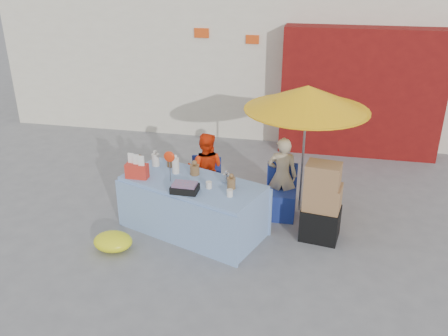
% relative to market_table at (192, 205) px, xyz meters
% --- Properties ---
extents(ground, '(80.00, 80.00, 0.00)m').
position_rel_market_table_xyz_m(ground, '(0.34, -0.42, -0.42)').
color(ground, slate).
rests_on(ground, ground).
extents(market_table, '(2.35, 1.67, 1.29)m').
position_rel_market_table_xyz_m(market_table, '(0.00, 0.00, 0.00)').
color(market_table, '#87A1D8').
rests_on(market_table, ground).
extents(chair_left, '(0.49, 0.48, 0.85)m').
position_rel_market_table_xyz_m(chair_left, '(0.00, 0.71, -0.17)').
color(chair_left, navy).
rests_on(chair_left, ground).
extents(chair_right, '(0.49, 0.48, 0.85)m').
position_rel_market_table_xyz_m(chair_right, '(1.25, 0.71, -0.17)').
color(chair_right, navy).
rests_on(chair_right, ground).
extents(vendor_orange, '(0.63, 0.49, 1.27)m').
position_rel_market_table_xyz_m(vendor_orange, '(0.00, 0.84, 0.21)').
color(vendor_orange, red).
rests_on(vendor_orange, ground).
extents(vendor_beige, '(0.48, 0.32, 1.29)m').
position_rel_market_table_xyz_m(vendor_beige, '(1.25, 0.84, 0.22)').
color(vendor_beige, tan).
rests_on(vendor_beige, ground).
extents(umbrella, '(1.90, 1.90, 2.09)m').
position_rel_market_table_xyz_m(umbrella, '(1.55, 0.99, 1.47)').
color(umbrella, gray).
rests_on(umbrella, ground).
extents(box_stack, '(0.60, 0.52, 1.21)m').
position_rel_market_table_xyz_m(box_stack, '(1.89, 0.17, 0.13)').
color(box_stack, black).
rests_on(box_stack, ground).
extents(tarp_bundle, '(0.59, 0.48, 0.25)m').
position_rel_market_table_xyz_m(tarp_bundle, '(-0.97, -0.75, -0.30)').
color(tarp_bundle, yellow).
rests_on(tarp_bundle, ground).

